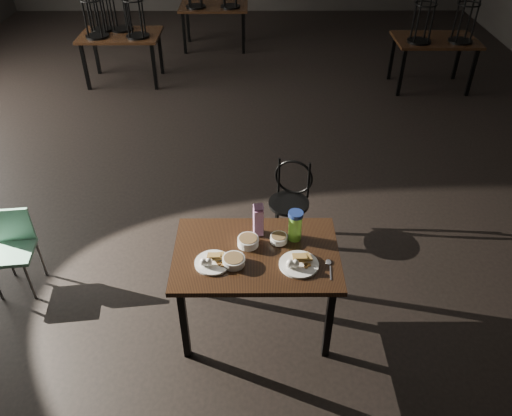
{
  "coord_description": "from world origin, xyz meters",
  "views": [
    {
      "loc": [
        0.29,
        -5.56,
        3.17
      ],
      "look_at": [
        0.31,
        -2.48,
        0.85
      ],
      "focal_mm": 35.0,
      "sensor_mm": 36.0,
      "label": 1
    }
  ],
  "objects_px": {
    "water_bottle": "(295,225)",
    "bentwood_chair": "(291,195)",
    "juice_carton": "(258,220)",
    "school_chair": "(12,244)",
    "main_table": "(256,260)"
  },
  "relations": [
    {
      "from": "water_bottle",
      "to": "bentwood_chair",
      "type": "distance_m",
      "value": 1.02
    },
    {
      "from": "juice_carton",
      "to": "school_chair",
      "type": "bearing_deg",
      "value": 173.17
    },
    {
      "from": "water_bottle",
      "to": "school_chair",
      "type": "relative_size",
      "value": 0.33
    },
    {
      "from": "main_table",
      "to": "school_chair",
      "type": "bearing_deg",
      "value": 167.29
    },
    {
      "from": "main_table",
      "to": "bentwood_chair",
      "type": "relative_size",
      "value": 1.5
    },
    {
      "from": "juice_carton",
      "to": "main_table",
      "type": "bearing_deg",
      "value": -94.35
    },
    {
      "from": "juice_carton",
      "to": "bentwood_chair",
      "type": "height_order",
      "value": "juice_carton"
    },
    {
      "from": "water_bottle",
      "to": "school_chair",
      "type": "xyz_separation_m",
      "value": [
        -2.31,
        0.3,
        -0.44
      ]
    },
    {
      "from": "main_table",
      "to": "school_chair",
      "type": "relative_size",
      "value": 1.65
    },
    {
      "from": "school_chair",
      "to": "bentwood_chair",
      "type": "bearing_deg",
      "value": 8.55
    },
    {
      "from": "main_table",
      "to": "water_bottle",
      "type": "relative_size",
      "value": 4.96
    },
    {
      "from": "main_table",
      "to": "juice_carton",
      "type": "distance_m",
      "value": 0.3
    },
    {
      "from": "school_chair",
      "to": "water_bottle",
      "type": "bearing_deg",
      "value": -14.01
    },
    {
      "from": "water_bottle",
      "to": "school_chair",
      "type": "distance_m",
      "value": 2.37
    },
    {
      "from": "water_bottle",
      "to": "school_chair",
      "type": "bearing_deg",
      "value": 172.58
    }
  ]
}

